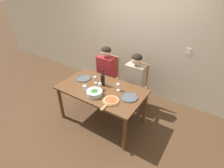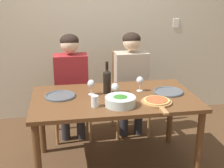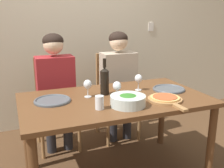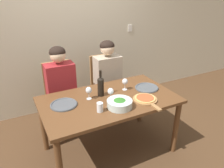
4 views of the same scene
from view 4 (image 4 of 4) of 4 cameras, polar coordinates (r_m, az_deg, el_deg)
The scene contains 16 objects.
ground_plane at distance 2.96m, azimuth -0.67°, elevation -16.71°, with size 40.00×40.00×0.00m, color #4C331E.
back_wall at distance 3.58m, azimuth -11.12°, elevation 14.38°, with size 10.00×0.06×2.70m.
dining_table at distance 2.57m, azimuth -0.75°, elevation -5.60°, with size 1.56×0.89×0.75m.
chair_left at distance 3.19m, azimuth -13.34°, elevation -2.62°, with size 0.42×0.42×0.99m.
chair_right at distance 3.40m, azimuth -1.84°, elevation -0.21°, with size 0.42×0.42×0.99m.
person_woman at distance 3.00m, azimuth -13.19°, elevation 0.33°, with size 0.47×0.51×1.25m.
person_man at distance 3.22m, azimuth -1.01°, elevation 2.68°, with size 0.47×0.51×1.25m.
wine_bottle at distance 2.55m, azimuth -2.98°, elevation -0.46°, with size 0.08×0.08×0.32m.
broccoli_bowl at distance 2.35m, azimuth 2.00°, elevation -5.12°, with size 0.27×0.27×0.09m.
dinner_plate_left at distance 2.45m, azimuth -12.47°, elevation -5.22°, with size 0.30×0.30×0.02m.
dinner_plate_right at distance 2.81m, azimuth 9.05°, elevation -0.94°, with size 0.30×0.30×0.02m.
pizza_on_board at distance 2.52m, azimuth 8.74°, elevation -3.93°, with size 0.28×0.42×0.04m.
wine_glass_left at distance 2.49m, azimuth -6.10°, elevation -1.78°, with size 0.07×0.07×0.15m.
wine_glass_right at distance 2.70m, azimuth 3.40°, elevation 0.50°, with size 0.07×0.07×0.15m.
wine_glass_centre at distance 2.45m, azimuth -0.38°, elevation -2.09°, with size 0.07×0.07×0.15m.
water_tumbler at distance 2.26m, azimuth -3.18°, elevation -6.08°, with size 0.07×0.07×0.10m.
Camera 4 is at (-0.99, -2.00, 1.95)m, focal length 35.00 mm.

